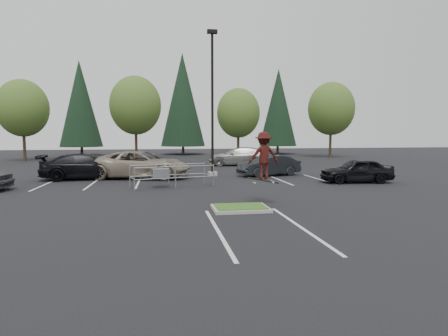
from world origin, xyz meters
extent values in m
plane|color=black|center=(0.00, 0.00, 0.00)|extent=(120.00, 120.00, 0.00)
cube|color=gray|center=(0.00, 0.00, 0.06)|extent=(2.20, 1.60, 0.12)
cube|color=#235B1C|center=(0.00, 0.00, 0.13)|extent=(1.95, 1.35, 0.05)
cube|color=silver|center=(-4.50, 9.00, 0.00)|extent=(0.12, 5.20, 0.01)
cube|color=silver|center=(-7.20, 9.00, 0.00)|extent=(0.12, 5.20, 0.01)
cube|color=silver|center=(-9.90, 9.00, 0.00)|extent=(0.12, 5.20, 0.01)
cube|color=silver|center=(4.50, 9.00, 0.00)|extent=(0.12, 5.20, 0.01)
cube|color=silver|center=(7.20, 9.00, 0.00)|extent=(0.12, 5.20, 0.01)
cube|color=silver|center=(9.90, 9.00, 0.00)|extent=(0.12, 5.20, 0.01)
cube|color=silver|center=(-1.35, -3.00, 0.00)|extent=(0.12, 6.00, 0.01)
cube|color=silver|center=(1.35, -3.00, 0.00)|extent=(0.12, 6.00, 0.01)
cube|color=gray|center=(0.50, 12.00, 0.15)|extent=(0.60, 0.60, 0.30)
cylinder|color=black|center=(0.50, 12.00, 5.00)|extent=(0.18, 0.18, 10.00)
cube|color=black|center=(0.50, 12.00, 10.00)|extent=(0.70, 0.35, 0.25)
cylinder|color=#38281C|center=(-18.00, 30.00, 1.61)|extent=(0.32, 0.32, 3.23)
ellipsoid|color=#346023|center=(-18.00, 30.00, 5.78)|extent=(5.44, 5.44, 6.26)
sphere|color=#346023|center=(-17.40, 29.70, 5.10)|extent=(3.40, 3.40, 3.40)
sphere|color=#346023|center=(-18.50, 30.40, 5.27)|extent=(3.74, 3.74, 3.74)
cylinder|color=#38281C|center=(-6.00, 30.50, 1.75)|extent=(0.32, 0.32, 3.50)
ellipsoid|color=#346023|center=(-6.00, 30.50, 6.26)|extent=(5.89, 5.89, 6.77)
sphere|color=#346023|center=(-5.40, 30.20, 5.52)|extent=(3.68, 3.68, 3.68)
sphere|color=#346023|center=(-6.50, 30.90, 5.70)|extent=(4.05, 4.05, 4.05)
cylinder|color=#38281C|center=(6.00, 29.80, 1.52)|extent=(0.32, 0.32, 3.04)
ellipsoid|color=#346023|center=(6.00, 29.80, 5.44)|extent=(5.12, 5.12, 5.89)
sphere|color=#346023|center=(6.60, 29.50, 4.80)|extent=(3.20, 3.20, 3.20)
sphere|color=#346023|center=(5.50, 30.20, 4.96)|extent=(3.52, 3.52, 3.52)
cylinder|color=#38281C|center=(18.00, 30.30, 1.71)|extent=(0.32, 0.32, 3.42)
ellipsoid|color=#346023|center=(18.00, 30.30, 6.12)|extent=(5.76, 5.76, 6.62)
sphere|color=#346023|center=(18.60, 30.00, 5.40)|extent=(3.60, 3.60, 3.60)
sphere|color=#346023|center=(17.50, 30.70, 5.58)|extent=(3.96, 3.96, 3.96)
cylinder|color=#38281C|center=(-14.00, 40.00, 0.60)|extent=(0.36, 0.36, 1.20)
cone|color=black|center=(-14.00, 40.00, 7.10)|extent=(5.72, 5.72, 11.80)
cylinder|color=#38281C|center=(0.00, 40.50, 0.60)|extent=(0.36, 0.36, 1.20)
cone|color=black|center=(0.00, 40.50, 7.85)|extent=(6.38, 6.38, 13.30)
cylinder|color=#38281C|center=(14.00, 39.50, 0.60)|extent=(0.36, 0.36, 1.20)
cone|color=black|center=(14.00, 39.50, 6.85)|extent=(5.50, 5.50, 11.30)
cylinder|color=#989AA0|center=(-4.48, 5.57, 0.64)|extent=(0.07, 0.07, 1.27)
cylinder|color=#989AA0|center=(-4.83, 7.07, 0.64)|extent=(0.07, 0.07, 1.27)
cylinder|color=#989AA0|center=(-2.32, 6.07, 0.64)|extent=(0.07, 0.07, 1.27)
cylinder|color=#989AA0|center=(-2.68, 7.58, 0.64)|extent=(0.07, 0.07, 1.27)
cylinder|color=#989AA0|center=(-0.17, 6.58, 0.64)|extent=(0.07, 0.07, 1.27)
cylinder|color=#989AA0|center=(-0.52, 8.08, 0.64)|extent=(0.07, 0.07, 1.27)
cylinder|color=#989AA0|center=(-2.32, 6.07, 0.61)|extent=(4.32, 1.06, 0.06)
cylinder|color=#989AA0|center=(-2.32, 6.07, 1.22)|extent=(4.32, 1.06, 0.06)
cylinder|color=#989AA0|center=(-2.68, 7.58, 0.61)|extent=(4.32, 1.06, 0.06)
cylinder|color=#989AA0|center=(-2.68, 7.58, 1.22)|extent=(4.32, 1.06, 0.06)
cube|color=#989AA0|center=(-3.15, 6.67, 0.80)|extent=(1.05, 0.77, 0.53)
cube|color=black|center=(1.20, 1.00, 1.03)|extent=(1.32, 0.49, 0.32)
cylinder|color=beige|center=(0.80, 0.87, 0.96)|extent=(0.08, 0.05, 0.08)
cylinder|color=beige|center=(0.80, 1.13, 0.96)|extent=(0.08, 0.05, 0.08)
cylinder|color=beige|center=(1.60, 0.87, 0.96)|extent=(0.08, 0.05, 0.08)
cylinder|color=beige|center=(1.60, 1.13, 0.96)|extent=(0.08, 0.05, 0.08)
imported|color=maroon|center=(1.20, 1.00, 2.08)|extent=(1.31, 0.78, 2.00)
imported|color=gray|center=(-4.50, 11.50, 0.93)|extent=(7.20, 4.56, 1.85)
imported|color=black|center=(-8.00, 11.50, 0.84)|extent=(6.02, 2.92, 1.69)
imported|color=black|center=(4.50, 11.50, 0.74)|extent=(4.77, 2.67, 1.49)
imported|color=black|center=(8.78, 7.00, 0.74)|extent=(4.45, 2.05, 1.48)
imported|color=#A9A9A3|center=(4.24, 20.37, 0.86)|extent=(6.26, 3.42, 1.72)
camera|label=1|loc=(-3.02, -14.25, 3.00)|focal=30.00mm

